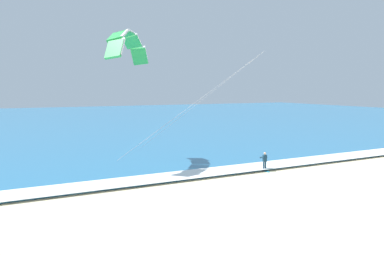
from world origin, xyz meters
TOP-DOWN VIEW (x-y plane):
  - sea at (0.00, 73.35)m, footprint 200.00×120.00m
  - surf_foam at (0.00, 14.35)m, footprint 200.00×2.82m
  - surfboard at (-3.13, 13.31)m, footprint 0.46×1.41m
  - kitesurfer at (-3.13, 13.33)m, footprint 0.55×0.53m
  - kite_primary at (-13.29, 20.61)m, footprint 12.94×10.42m

SIDE VIEW (x-z plane):
  - surfboard at x=-3.13m, z-range -0.02..0.07m
  - sea at x=0.00m, z-range 0.00..0.20m
  - surf_foam at x=0.00m, z-range 0.20..0.24m
  - kitesurfer at x=-3.13m, z-range 0.10..1.79m
  - kite_primary at x=-13.29m, z-range 5.68..17.02m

